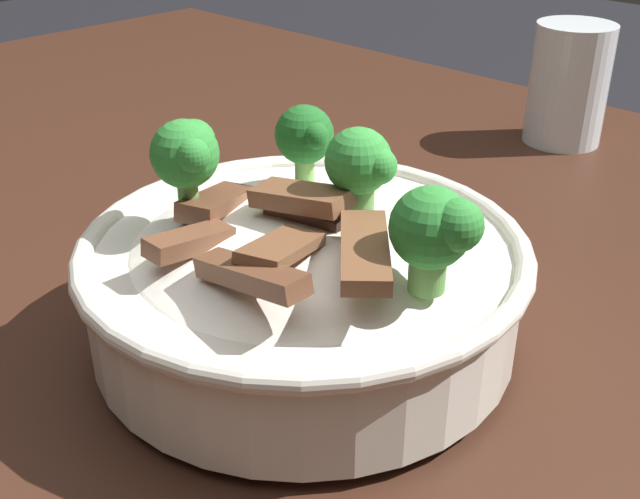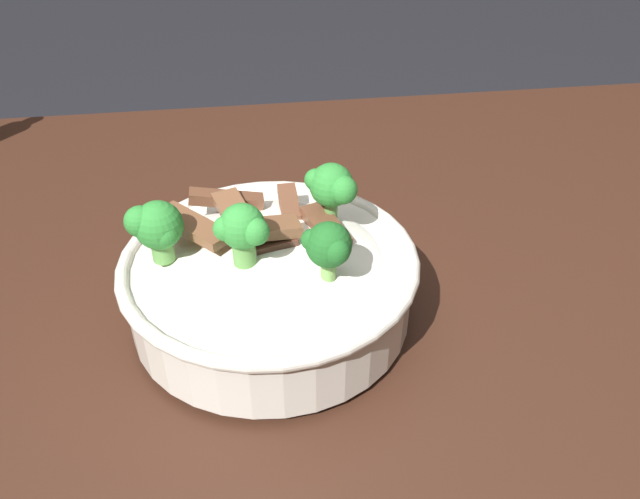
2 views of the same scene
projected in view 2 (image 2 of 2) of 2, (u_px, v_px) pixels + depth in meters
The scene contains 2 objects.
dining_table at pixel (355, 393), 0.61m from camera, with size 1.55×1.06×0.78m.
rice_bowl at pixel (270, 274), 0.55m from camera, with size 0.26×0.26×0.14m.
Camera 2 is at (0.09, 0.40, 1.17)m, focal length 35.13 mm.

